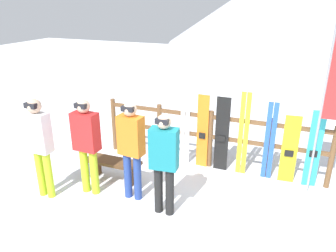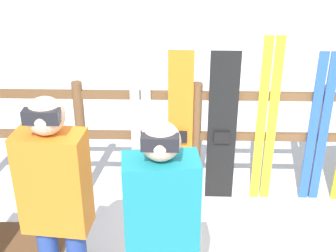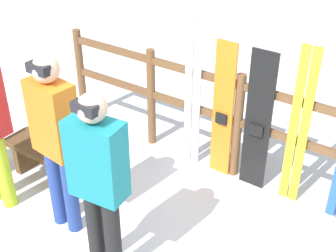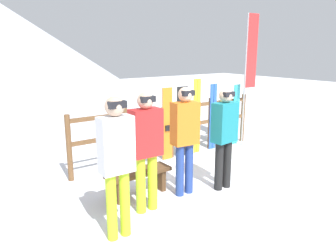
{
  "view_description": "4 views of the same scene",
  "coord_description": "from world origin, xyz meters",
  "px_view_note": "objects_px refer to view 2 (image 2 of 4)",
  "views": [
    {
      "loc": [
        1.49,
        -4.48,
        3.35
      ],
      "look_at": [
        -0.62,
        0.83,
        1.12
      ],
      "focal_mm": 35.0,
      "sensor_mm": 36.0,
      "label": 1
    },
    {
      "loc": [
        -0.17,
        -2.48,
        2.84
      ],
      "look_at": [
        -0.26,
        1.02,
        1.09
      ],
      "focal_mm": 50.0,
      "sensor_mm": 36.0,
      "label": 2
    },
    {
      "loc": [
        1.82,
        -2.3,
        3.24
      ],
      "look_at": [
        -0.4,
        0.91,
        0.86
      ],
      "focal_mm": 50.0,
      "sensor_mm": 36.0,
      "label": 3
    },
    {
      "loc": [
        -4.14,
        -4.0,
        2.36
      ],
      "look_at": [
        -0.76,
        0.72,
        1.0
      ],
      "focal_mm": 35.0,
      "sensor_mm": 36.0,
      "label": 4
    }
  ],
  "objects_px": {
    "person_orange": "(57,203)",
    "ski_pair_blue": "(318,130)",
    "ski_pair_yellow": "(266,123)",
    "snowboard_orange": "(180,129)",
    "ski_pair_white": "(141,121)",
    "person_teal": "(161,230)",
    "snowboard_black_stripe": "(222,129)"
  },
  "relations": [
    {
      "from": "person_teal",
      "to": "snowboard_orange",
      "type": "height_order",
      "value": "person_teal"
    },
    {
      "from": "ski_pair_white",
      "to": "snowboard_black_stripe",
      "type": "bearing_deg",
      "value": -0.24
    },
    {
      "from": "person_orange",
      "to": "snowboard_black_stripe",
      "type": "xyz_separation_m",
      "value": [
        1.2,
        1.61,
        -0.27
      ]
    },
    {
      "from": "person_teal",
      "to": "ski_pair_blue",
      "type": "distance_m",
      "value": 2.33
    },
    {
      "from": "person_teal",
      "to": "person_orange",
      "type": "bearing_deg",
      "value": 163.35
    },
    {
      "from": "snowboard_black_stripe",
      "to": "ski_pair_blue",
      "type": "distance_m",
      "value": 0.93
    },
    {
      "from": "ski_pair_white",
      "to": "snowboard_orange",
      "type": "distance_m",
      "value": 0.39
    },
    {
      "from": "ski_pair_white",
      "to": "ski_pair_yellow",
      "type": "height_order",
      "value": "ski_pair_white"
    },
    {
      "from": "snowboard_black_stripe",
      "to": "ski_pair_yellow",
      "type": "height_order",
      "value": "ski_pair_yellow"
    },
    {
      "from": "person_orange",
      "to": "snowboard_orange",
      "type": "height_order",
      "value": "person_orange"
    },
    {
      "from": "person_orange",
      "to": "ski_pair_white",
      "type": "bearing_deg",
      "value": 75.52
    },
    {
      "from": "ski_pair_white",
      "to": "ski_pair_blue",
      "type": "distance_m",
      "value": 1.72
    },
    {
      "from": "person_orange",
      "to": "snowboard_black_stripe",
      "type": "distance_m",
      "value": 2.03
    },
    {
      "from": "ski_pair_yellow",
      "to": "person_teal",
      "type": "bearing_deg",
      "value": -117.49
    },
    {
      "from": "snowboard_black_stripe",
      "to": "ski_pair_yellow",
      "type": "bearing_deg",
      "value": 0.45
    },
    {
      "from": "person_teal",
      "to": "person_orange",
      "type": "distance_m",
      "value": 0.72
    },
    {
      "from": "person_teal",
      "to": "snowboard_orange",
      "type": "bearing_deg",
      "value": 86.39
    },
    {
      "from": "snowboard_orange",
      "to": "snowboard_black_stripe",
      "type": "distance_m",
      "value": 0.41
    },
    {
      "from": "ski_pair_white",
      "to": "snowboard_orange",
      "type": "height_order",
      "value": "ski_pair_white"
    },
    {
      "from": "ski_pair_blue",
      "to": "person_orange",
      "type": "bearing_deg",
      "value": -142.97
    },
    {
      "from": "person_orange",
      "to": "ski_pair_yellow",
      "type": "xyz_separation_m",
      "value": [
        1.63,
        1.61,
        -0.19
      ]
    },
    {
      "from": "person_orange",
      "to": "ski_pair_yellow",
      "type": "bearing_deg",
      "value": 44.68
    },
    {
      "from": "ski_pair_white",
      "to": "snowboard_orange",
      "type": "bearing_deg",
      "value": -0.5
    },
    {
      "from": "person_orange",
      "to": "snowboard_orange",
      "type": "distance_m",
      "value": 1.81
    },
    {
      "from": "person_teal",
      "to": "ski_pair_blue",
      "type": "height_order",
      "value": "person_teal"
    },
    {
      "from": "person_orange",
      "to": "ski_pair_blue",
      "type": "height_order",
      "value": "person_orange"
    },
    {
      "from": "person_teal",
      "to": "ski_pair_white",
      "type": "relative_size",
      "value": 1.0
    },
    {
      "from": "person_orange",
      "to": "ski_pair_blue",
      "type": "xyz_separation_m",
      "value": [
        2.13,
        1.61,
        -0.26
      ]
    },
    {
      "from": "snowboard_orange",
      "to": "ski_pair_white",
      "type": "bearing_deg",
      "value": 179.5
    },
    {
      "from": "person_orange",
      "to": "ski_pair_yellow",
      "type": "distance_m",
      "value": 2.3
    },
    {
      "from": "ski_pair_white",
      "to": "snowboard_black_stripe",
      "type": "relative_size",
      "value": 1.1
    },
    {
      "from": "person_teal",
      "to": "snowboard_orange",
      "type": "xyz_separation_m",
      "value": [
        0.11,
        1.81,
        -0.23
      ]
    }
  ]
}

